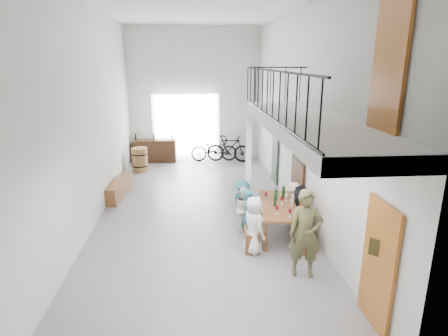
{
  "coord_description": "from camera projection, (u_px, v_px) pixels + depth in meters",
  "views": [
    {
      "loc": [
        -0.18,
        -9.88,
        4.16
      ],
      "look_at": [
        0.65,
        -0.5,
        1.43
      ],
      "focal_mm": 30.0,
      "sensor_mm": 36.0,
      "label": 1
    }
  ],
  "objects": [
    {
      "name": "balcony",
      "position": [
        307.0,
        126.0,
        6.98
      ],
      "size": [
        1.52,
        5.62,
        4.0
      ],
      "color": "white",
      "rests_on": "ground"
    },
    {
      "name": "right_wall_decor",
      "position": [
        318.0,
        169.0,
        8.59
      ],
      "size": [
        0.07,
        8.28,
        5.07
      ],
      "color": "#A1581C",
      "rests_on": "ground"
    },
    {
      "name": "guest_left_b",
      "position": [
        248.0,
        214.0,
        8.85
      ],
      "size": [
        0.38,
        0.51,
        1.28
      ],
      "primitive_type": "imported",
      "rotation": [
        0.0,
        0.0,
        1.75
      ],
      "color": "#236375",
      "rests_on": "ground"
    },
    {
      "name": "counter_bottles",
      "position": [
        154.0,
        137.0,
        15.57
      ],
      "size": [
        1.55,
        0.09,
        0.28
      ],
      "color": "black",
      "rests_on": "serving_counter"
    },
    {
      "name": "tasting_table",
      "position": [
        278.0,
        208.0,
        9.09
      ],
      "size": [
        1.07,
        2.11,
        0.79
      ],
      "rotation": [
        0.0,
        0.0,
        -0.12
      ],
      "color": "brown",
      "rests_on": "ground"
    },
    {
      "name": "bench_wall",
      "position": [
        300.0,
        224.0,
        9.23
      ],
      "size": [
        0.67,
        2.27,
        0.52
      ],
      "primitive_type": "cube",
      "rotation": [
        0.0,
        0.0,
        -0.17
      ],
      "color": "brown",
      "rests_on": "ground"
    },
    {
      "name": "serving_counter",
      "position": [
        155.0,
        151.0,
        15.76
      ],
      "size": [
        1.81,
        0.57,
        0.94
      ],
      "primitive_type": "cube",
      "rotation": [
        0.0,
        0.0,
        -0.04
      ],
      "color": "#381D10",
      "rests_on": "ground"
    },
    {
      "name": "host_standing",
      "position": [
        305.0,
        234.0,
        7.29
      ],
      "size": [
        0.73,
        0.55,
        1.8
      ],
      "primitive_type": "imported",
      "rotation": [
        0.0,
        0.0,
        -0.21
      ],
      "color": "#4F4E2C",
      "rests_on": "ground"
    },
    {
      "name": "room_walls",
      "position": [
        197.0,
        84.0,
        9.64
      ],
      "size": [
        12.0,
        12.0,
        12.0
      ],
      "color": "silver",
      "rests_on": "ground"
    },
    {
      "name": "oak_barrel",
      "position": [
        140.0,
        160.0,
        14.42
      ],
      "size": [
        0.62,
        0.62,
        0.92
      ],
      "color": "olive",
      "rests_on": "ground"
    },
    {
      "name": "side_bench",
      "position": [
        119.0,
        189.0,
        11.77
      ],
      "size": [
        0.66,
        1.87,
        0.52
      ],
      "primitive_type": "cube",
      "rotation": [
        0.0,
        0.0,
        -0.14
      ],
      "color": "brown",
      "rests_on": "ground"
    },
    {
      "name": "bench_inner",
      "position": [
        250.0,
        226.0,
        9.18
      ],
      "size": [
        0.52,
        2.07,
        0.47
      ],
      "primitive_type": "cube",
      "rotation": [
        0.0,
        0.0,
        -0.09
      ],
      "color": "brown",
      "rests_on": "ground"
    },
    {
      "name": "guest_right_a",
      "position": [
        304.0,
        218.0,
        8.69
      ],
      "size": [
        0.4,
        0.77,
        1.25
      ],
      "primitive_type": "imported",
      "rotation": [
        0.0,
        0.0,
        -1.43
      ],
      "color": "#BC3620",
      "rests_on": "ground"
    },
    {
      "name": "bicycle_far",
      "position": [
        229.0,
        149.0,
        15.73
      ],
      "size": [
        1.95,
        0.93,
        1.13
      ],
      "primitive_type": "imported",
      "rotation": [
        0.0,
        0.0,
        1.35
      ],
      "color": "black",
      "rests_on": "ground"
    },
    {
      "name": "gateway_portal",
      "position": [
        186.0,
        127.0,
        15.89
      ],
      "size": [
        2.8,
        0.08,
        2.8
      ],
      "primitive_type": "cube",
      "color": "white",
      "rests_on": "ground"
    },
    {
      "name": "floor",
      "position": [
        200.0,
        212.0,
        10.63
      ],
      "size": [
        12.0,
        12.0,
        0.0
      ],
      "primitive_type": "plane",
      "color": "slate",
      "rests_on": "ground"
    },
    {
      "name": "guest_left_c",
      "position": [
        244.0,
        209.0,
        9.39
      ],
      "size": [
        0.45,
        0.56,
        1.13
      ],
      "primitive_type": "imported",
      "rotation": [
        0.0,
        0.0,
        1.6
      ],
      "color": "white",
      "rests_on": "ground"
    },
    {
      "name": "tableware",
      "position": [
        279.0,
        198.0,
        9.1
      ],
      "size": [
        0.62,
        1.5,
        0.35
      ],
      "color": "black",
      "rests_on": "tasting_table"
    },
    {
      "name": "guest_left_a",
      "position": [
        254.0,
        225.0,
        8.23
      ],
      "size": [
        0.64,
        0.76,
        1.32
      ],
      "primitive_type": "imported",
      "rotation": [
        0.0,
        0.0,
        1.97
      ],
      "color": "white",
      "rests_on": "ground"
    },
    {
      "name": "bicycle_near",
      "position": [
        214.0,
        149.0,
        15.86
      ],
      "size": [
        1.95,
        0.7,
        1.02
      ],
      "primitive_type": "imported",
      "rotation": [
        0.0,
        0.0,
        1.56
      ],
      "color": "black",
      "rests_on": "ground"
    },
    {
      "name": "guest_right_b",
      "position": [
        299.0,
        209.0,
        9.21
      ],
      "size": [
        0.65,
        1.2,
        1.24
      ],
      "primitive_type": "imported",
      "rotation": [
        0.0,
        0.0,
        -1.31
      ],
      "color": "black",
      "rests_on": "ground"
    },
    {
      "name": "guest_right_c",
      "position": [
        293.0,
        202.0,
        9.86
      ],
      "size": [
        0.52,
        0.63,
        1.1
      ],
      "primitive_type": "imported",
      "rotation": [
        0.0,
        0.0,
        -1.94
      ],
      "color": "white",
      "rests_on": "ground"
    },
    {
      "name": "potted_plant",
      "position": [
        280.0,
        196.0,
        11.27
      ],
      "size": [
        0.47,
        0.42,
        0.44
      ],
      "primitive_type": "imported",
      "rotation": [
        0.0,
        0.0,
        -0.22
      ],
      "color": "#25551F",
      "rests_on": "ground"
    },
    {
      "name": "guest_left_d",
      "position": [
        242.0,
        201.0,
        9.93
      ],
      "size": [
        0.67,
        0.83,
        1.13
      ],
      "primitive_type": "imported",
      "rotation": [
        0.0,
        0.0,
        1.98
      ],
      "color": "#236375",
      "rests_on": "ground"
    }
  ]
}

